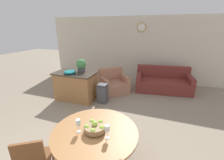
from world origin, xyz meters
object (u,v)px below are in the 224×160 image
couch (163,82)px  wine_glass_left (78,123)px  dining_table (95,140)px  kitchen_island (76,86)px  wine_glass_right (107,129)px  armchair (114,84)px  potted_plant (81,65)px  dining_chair_near_left (34,160)px  teal_bowl (70,72)px  trash_bin (103,93)px  fruit_bowl (95,127)px

couch → wine_glass_left: bearing=-113.8°
dining_table → couch: (0.91, 3.92, -0.31)m
kitchen_island → wine_glass_right: bearing=-48.9°
couch → armchair: (-1.69, -0.78, -0.01)m
wine_glass_right → potted_plant: (-1.84, 2.45, 0.18)m
dining_chair_near_left → teal_bowl: 2.88m
kitchen_island → armchair: size_ratio=1.07×
dining_table → dining_chair_near_left: dining_chair_near_left is taller
dining_table → teal_bowl: bearing=131.7°
trash_bin → couch: bearing=44.3°
fruit_bowl → couch: fruit_bowl is taller
fruit_bowl → trash_bin: (-0.83, 2.23, -0.54)m
dining_chair_near_left → potted_plant: potted_plant is taller
dining_table → potted_plant: size_ratio=3.25×
teal_bowl → trash_bin: bearing=9.2°
potted_plant → wine_glass_right: bearing=-53.0°
dining_table → kitchen_island: 2.81m
wine_glass_right → armchair: bearing=107.5°
kitchen_island → trash_bin: size_ratio=2.13×
potted_plant → armchair: size_ratio=0.33×
armchair → fruit_bowl: bearing=-118.4°
teal_bowl → trash_bin: (1.01, 0.16, -0.64)m
fruit_bowl → wine_glass_left: wine_glass_left is taller
fruit_bowl → couch: size_ratio=0.16×
fruit_bowl → teal_bowl: bearing=131.7°
armchair → dining_chair_near_left: bearing=-131.1°
wine_glass_left → couch: 4.22m
dining_chair_near_left → wine_glass_left: (0.48, 0.45, 0.43)m
fruit_bowl → potted_plant: size_ratio=0.83×
potted_plant → couch: bearing=31.6°
dining_table → trash_bin: bearing=110.4°
fruit_bowl → wine_glass_left: bearing=-157.6°
wine_glass_left → kitchen_island: 2.79m
wine_glass_left → teal_bowl: size_ratio=0.59×
trash_bin → armchair: size_ratio=0.50×
teal_bowl → potted_plant: bearing=53.5°
kitchen_island → couch: kitchen_island is taller
dining_table → dining_chair_near_left: bearing=-142.3°
fruit_bowl → couch: bearing=77.0°
teal_bowl → armchair: teal_bowl is taller
dining_table → potted_plant: potted_plant is taller
dining_table → couch: size_ratio=0.63×
dining_chair_near_left → teal_bowl: size_ratio=2.52×
fruit_bowl → wine_glass_right: bearing=-18.6°
wine_glass_left → wine_glass_right: 0.45m
trash_bin → couch: (1.74, 1.69, -0.01)m
armchair → potted_plant: bearing=-179.6°
kitchen_island → potted_plant: potted_plant is taller
wine_glass_right → potted_plant: potted_plant is taller
couch → armchair: size_ratio=1.69×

